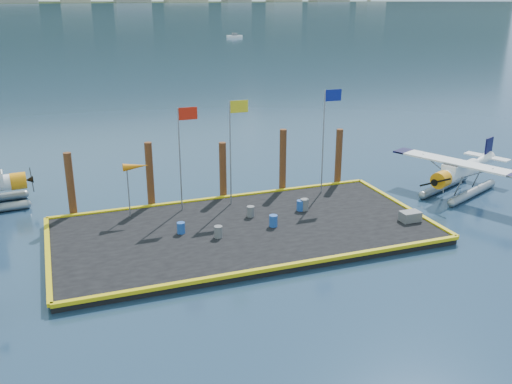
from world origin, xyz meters
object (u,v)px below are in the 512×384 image
(drum_3, at_px, (218,232))
(piling_0, at_px, (71,187))
(piling_3, at_px, (283,162))
(drum_1, at_px, (273,221))
(piling_4, at_px, (338,159))
(windsock, at_px, (135,168))
(drum_0, at_px, (181,228))
(flagpole_blue, at_px, (327,126))
(flagpole_red, at_px, (183,143))
(drum_2, at_px, (300,205))
(piling_1, at_px, (150,177))
(drum_5, at_px, (251,211))
(flagpole_yellow, at_px, (233,137))
(piling_2, at_px, (223,172))
(seaplane_d, at_px, (457,175))
(drum_4, at_px, (305,205))
(crate, at_px, (410,216))

(drum_3, relative_size, piling_0, 0.15)
(piling_0, height_order, piling_3, piling_3)
(drum_1, xyz_separation_m, piling_4, (6.92, 5.75, 1.28))
(drum_3, bearing_deg, windsock, 126.61)
(drum_0, distance_m, flagpole_blue, 11.30)
(flagpole_red, bearing_deg, piling_3, 13.25)
(drum_1, distance_m, drum_3, 3.25)
(drum_2, bearing_deg, drum_1, -144.36)
(piling_1, bearing_deg, drum_5, -39.01)
(flagpole_yellow, relative_size, piling_0, 1.55)
(piling_2, bearing_deg, seaplane_d, -14.82)
(seaplane_d, height_order, piling_1, piling_1)
(drum_4, xyz_separation_m, piling_2, (-3.69, 4.09, 1.16))
(drum_0, distance_m, piling_4, 12.89)
(flagpole_blue, xyz_separation_m, piling_2, (-6.20, 1.60, -2.79))
(drum_0, distance_m, piling_0, 7.28)
(flagpole_blue, relative_size, piling_0, 1.62)
(drum_3, relative_size, piling_4, 0.15)
(drum_4, relative_size, piling_1, 0.16)
(drum_4, distance_m, piling_1, 9.26)
(drum_2, relative_size, flagpole_blue, 0.09)
(crate, height_order, windsock, windsock)
(drum_0, relative_size, windsock, 0.19)
(flagpole_yellow, height_order, piling_0, flagpole_yellow)
(flagpole_yellow, xyz_separation_m, piling_4, (7.80, 1.60, -2.51))
(drum_0, bearing_deg, drum_1, -9.22)
(piling_0, bearing_deg, drum_5, -22.90)
(drum_5, bearing_deg, piling_3, 47.82)
(seaplane_d, height_order, drum_1, seaplane_d)
(drum_4, bearing_deg, piling_0, 162.13)
(crate, xyz_separation_m, piling_2, (-8.50, 7.62, 1.23))
(crate, distance_m, piling_0, 19.13)
(flagpole_red, height_order, flagpole_yellow, flagpole_yellow)
(drum_2, xyz_separation_m, piling_3, (0.55, 4.05, 1.45))
(drum_2, xyz_separation_m, piling_0, (-12.45, 4.05, 1.30))
(flagpole_yellow, height_order, piling_1, flagpole_yellow)
(windsock, distance_m, piling_3, 9.72)
(drum_0, xyz_separation_m, drum_4, (7.52, 0.86, 0.04))
(piling_2, bearing_deg, piling_3, 0.00)
(drum_2, height_order, piling_0, piling_0)
(drum_3, distance_m, piling_1, 6.73)
(crate, distance_m, piling_4, 7.75)
(piling_2, xyz_separation_m, piling_4, (8.00, 0.00, 0.10))
(seaplane_d, xyz_separation_m, drum_4, (-10.89, -0.23, -0.58))
(drum_0, height_order, drum_1, drum_1)
(drum_2, xyz_separation_m, piling_1, (-7.95, 4.05, 1.40))
(flagpole_blue, distance_m, piling_4, 3.61)
(drum_2, xyz_separation_m, flagpole_yellow, (-3.24, 2.45, 3.81))
(drum_2, xyz_separation_m, drum_5, (-3.04, 0.08, 0.00))
(flagpole_blue, bearing_deg, drum_4, -135.17)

